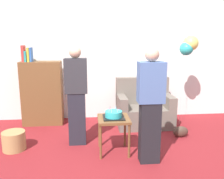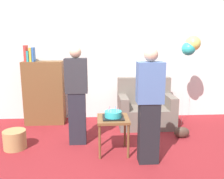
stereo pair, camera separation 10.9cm
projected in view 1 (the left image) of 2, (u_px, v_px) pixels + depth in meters
ground_plane at (120, 159)px, 3.54m from camera, size 8.00×8.00×0.00m
wall_back at (108, 57)px, 5.26m from camera, size 6.00×0.10×2.70m
couch at (144, 109)px, 4.91m from camera, size 1.10×0.70×0.96m
bookshelf at (42, 92)px, 4.92m from camera, size 0.80×0.36×1.62m
side_table at (114, 123)px, 3.68m from camera, size 0.48×0.48×0.56m
birthday_cake at (114, 115)px, 3.65m from camera, size 0.32×0.32×0.17m
person_blowing_candles at (76, 96)px, 3.92m from camera, size 0.36×0.22×1.63m
person_holding_cake at (150, 106)px, 3.32m from camera, size 0.36×0.22×1.63m
wicker_basket at (14, 141)px, 3.82m from camera, size 0.36×0.36×0.30m
handbag at (181, 132)px, 4.33m from camera, size 0.28×0.14×0.20m
balloon_bunch at (189, 46)px, 4.60m from camera, size 0.36×0.29×1.80m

